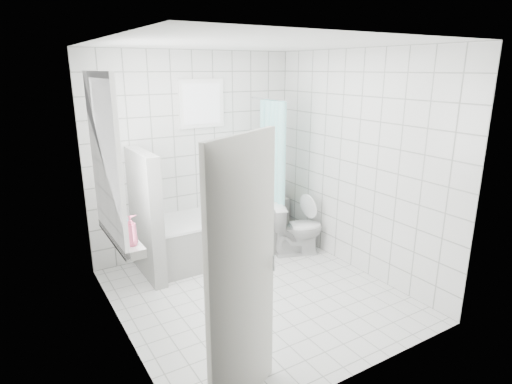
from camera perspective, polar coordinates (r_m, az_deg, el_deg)
ground at (r=4.80m, az=-0.01°, el=-13.52°), size 3.00×3.00×0.00m
ceiling at (r=4.18m, az=-0.01°, el=19.20°), size 3.00×3.00×0.00m
wall_back at (r=5.61m, az=-8.07°, el=4.93°), size 2.80×0.02×2.60m
wall_front at (r=3.19m, az=14.28°, el=-4.17°), size 2.80×0.02×2.60m
wall_left at (r=3.80m, az=-18.32°, el=-1.20°), size 0.02×3.00×2.60m
wall_right at (r=5.16m, az=13.39°, el=3.66°), size 0.02×3.00×2.60m
window_left at (r=4.02m, az=-19.10°, el=4.09°), size 0.01×0.90×1.40m
window_back at (r=5.52m, az=-7.18°, el=11.60°), size 0.50×0.01×0.50m
window_sill at (r=4.24m, az=-17.59°, el=-5.65°), size 0.18×1.02×0.08m
door at (r=2.95m, az=-1.77°, el=-11.78°), size 0.73×0.41×2.00m
bathtub at (r=5.60m, az=-5.40°, el=-5.79°), size 1.69×0.77×0.58m
partition_wall at (r=5.09m, az=-14.51°, el=-3.03°), size 0.15×0.85×1.50m
tiled_ledge at (r=6.32m, az=2.37°, el=-3.28°), size 0.40×0.24×0.55m
toilet at (r=5.67m, az=5.46°, el=-4.90°), size 0.77×0.59×0.69m
curtain_rod at (r=5.57m, az=1.66°, el=12.27°), size 0.02×0.80×0.02m
shower_curtain at (r=5.60m, az=2.31°, el=2.97°), size 0.14×0.48×1.78m
tub_faucet at (r=5.75m, az=-6.14°, el=0.66°), size 0.18×0.06×0.06m
sill_bottles at (r=4.07m, az=-17.24°, el=-3.93°), size 0.15×0.61×0.29m
ledge_bottles at (r=6.18m, az=2.80°, el=0.14°), size 0.17×0.16×0.26m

